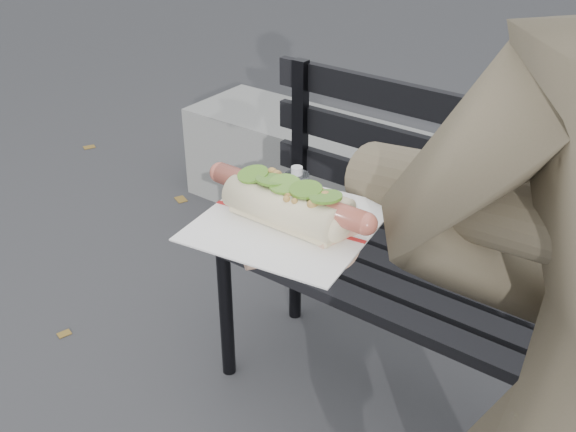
# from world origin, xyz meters

# --- Properties ---
(park_bench) EXTENTS (1.50, 0.44, 0.88)m
(park_bench) POSITION_xyz_m (-0.12, 0.84, 0.52)
(park_bench) COLOR black
(park_bench) RESTS_ON ground
(concrete_block) EXTENTS (1.20, 0.40, 0.40)m
(concrete_block) POSITION_xyz_m (-1.09, 1.57, 0.20)
(concrete_block) COLOR slate
(concrete_block) RESTS_ON ground
(held_hotdog) EXTENTS (0.62, 0.31, 0.20)m
(held_hotdog) POSITION_xyz_m (0.09, 0.06, 1.09)
(held_hotdog) COLOR brown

